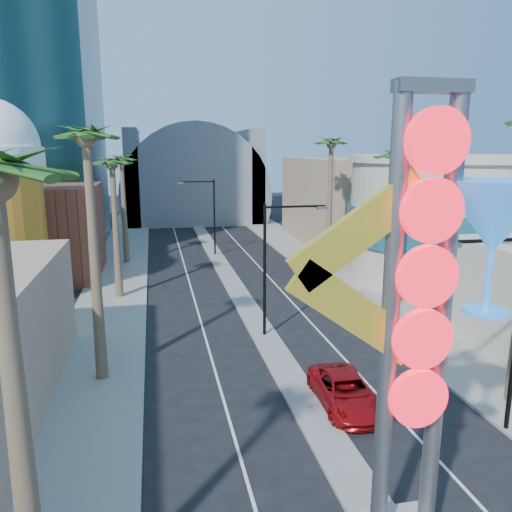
# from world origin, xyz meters

# --- Properties ---
(sidewalk_west) EXTENTS (5.00, 100.00, 0.15)m
(sidewalk_west) POSITION_xyz_m (-9.50, 35.00, 0.07)
(sidewalk_west) COLOR gray
(sidewalk_west) RESTS_ON ground
(sidewalk_east) EXTENTS (5.00, 100.00, 0.15)m
(sidewalk_east) POSITION_xyz_m (9.50, 35.00, 0.07)
(sidewalk_east) COLOR gray
(sidewalk_east) RESTS_ON ground
(median) EXTENTS (1.60, 84.00, 0.15)m
(median) POSITION_xyz_m (0.00, 38.00, 0.07)
(median) COLOR gray
(median) RESTS_ON ground
(brick_filler_west) EXTENTS (10.00, 10.00, 8.00)m
(brick_filler_west) POSITION_xyz_m (-16.00, 38.00, 4.00)
(brick_filler_west) COLOR brown
(brick_filler_west) RESTS_ON ground
(filler_east) EXTENTS (10.00, 20.00, 10.00)m
(filler_east) POSITION_xyz_m (16.00, 48.00, 5.00)
(filler_east) COLOR tan
(filler_east) RESTS_ON ground
(turquoise_building) EXTENTS (16.60, 16.60, 10.60)m
(turquoise_building) POSITION_xyz_m (18.00, 30.00, 5.25)
(turquoise_building) COLOR #B8B19C
(turquoise_building) RESTS_ON ground
(canopy) EXTENTS (22.00, 16.00, 22.00)m
(canopy) POSITION_xyz_m (0.00, 72.00, 4.31)
(canopy) COLOR slate
(canopy) RESTS_ON ground
(neon_sign) EXTENTS (6.53, 2.60, 12.55)m
(neon_sign) POSITION_xyz_m (0.82, 2.96, 7.31)
(neon_sign) COLOR gray
(neon_sign) RESTS_ON ground
(streetlight_0) EXTENTS (3.79, 0.25, 8.00)m
(streetlight_0) POSITION_xyz_m (0.55, 20.00, 4.88)
(streetlight_0) COLOR black
(streetlight_0) RESTS_ON ground
(streetlight_1) EXTENTS (3.79, 0.25, 8.00)m
(streetlight_1) POSITION_xyz_m (-0.55, 44.00, 4.88)
(streetlight_1) COLOR black
(streetlight_1) RESTS_ON ground
(streetlight_2) EXTENTS (3.45, 0.25, 8.00)m
(streetlight_2) POSITION_xyz_m (6.72, 8.00, 4.83)
(streetlight_2) COLOR black
(streetlight_2) RESTS_ON ground
(palm_1) EXTENTS (2.40, 2.40, 12.70)m
(palm_1) POSITION_xyz_m (-9.00, 16.00, 10.82)
(palm_1) COLOR brown
(palm_1) RESTS_ON ground
(palm_2) EXTENTS (2.40, 2.40, 11.20)m
(palm_2) POSITION_xyz_m (-9.00, 30.00, 9.48)
(palm_2) COLOR brown
(palm_2) RESTS_ON ground
(palm_3) EXTENTS (2.40, 2.40, 11.20)m
(palm_3) POSITION_xyz_m (-9.00, 42.00, 9.48)
(palm_3) COLOR brown
(palm_3) RESTS_ON ground
(palm_6) EXTENTS (2.40, 2.40, 11.70)m
(palm_6) POSITION_xyz_m (9.00, 22.00, 9.93)
(palm_6) COLOR brown
(palm_6) RESTS_ON ground
(palm_7) EXTENTS (2.40, 2.40, 12.70)m
(palm_7) POSITION_xyz_m (9.00, 34.00, 10.82)
(palm_7) COLOR brown
(palm_7) RESTS_ON ground
(red_pickup) EXTENTS (2.46, 5.09, 1.40)m
(red_pickup) POSITION_xyz_m (1.64, 11.17, 0.70)
(red_pickup) COLOR #9E0C10
(red_pickup) RESTS_ON ground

